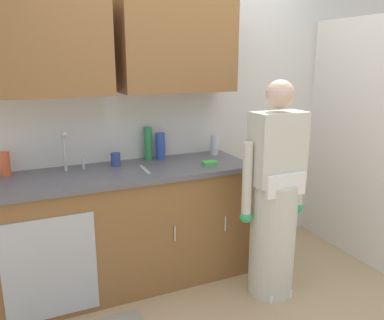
% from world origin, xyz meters
% --- Properties ---
extents(ground_plane, '(9.00, 9.00, 0.00)m').
position_xyz_m(ground_plane, '(0.00, 0.00, 0.00)').
color(ground_plane, tan).
extents(kitchen_wall_with_uppers, '(4.80, 0.44, 2.70)m').
position_xyz_m(kitchen_wall_with_uppers, '(-0.14, 0.99, 1.48)').
color(kitchen_wall_with_uppers, silver).
rests_on(kitchen_wall_with_uppers, ground).
extents(closet_door_panel, '(0.04, 1.10, 2.10)m').
position_xyz_m(closet_door_panel, '(1.45, 0.40, 1.05)').
color(closet_door_panel, silver).
rests_on(closet_door_panel, ground).
extents(counter_cabinet, '(1.90, 0.62, 0.90)m').
position_xyz_m(counter_cabinet, '(-0.55, 0.70, 0.45)').
color(counter_cabinet, brown).
rests_on(counter_cabinet, ground).
extents(countertop, '(1.96, 0.66, 0.04)m').
position_xyz_m(countertop, '(-0.55, 0.70, 0.92)').
color(countertop, '#595960').
rests_on(countertop, counter_cabinet).
extents(sink, '(0.50, 0.36, 0.35)m').
position_xyz_m(sink, '(-0.92, 0.71, 0.93)').
color(sink, '#B7BABF').
rests_on(sink, counter_cabinet).
extents(person_at_sink, '(0.55, 0.34, 1.62)m').
position_xyz_m(person_at_sink, '(0.41, 0.11, 0.69)').
color(person_at_sink, white).
rests_on(person_at_sink, ground).
extents(bottle_cleaner_spray, '(0.07, 0.07, 0.18)m').
position_xyz_m(bottle_cleaner_spray, '(-1.36, 0.90, 1.03)').
color(bottle_cleaner_spray, '#E05933').
rests_on(bottle_cleaner_spray, countertop).
extents(bottle_water_tall, '(0.07, 0.07, 0.27)m').
position_xyz_m(bottle_water_tall, '(-0.28, 0.93, 1.08)').
color(bottle_water_tall, '#2D8C4C').
rests_on(bottle_water_tall, countertop).
extents(bottle_dish_liquid, '(0.07, 0.07, 0.18)m').
position_xyz_m(bottle_dish_liquid, '(0.30, 0.86, 1.03)').
color(bottle_dish_liquid, silver).
rests_on(bottle_dish_liquid, countertop).
extents(bottle_soap, '(0.08, 0.08, 0.22)m').
position_xyz_m(bottle_soap, '(-0.18, 0.91, 1.05)').
color(bottle_soap, '#334CB2').
rests_on(bottle_soap, countertop).
extents(cup_by_sink, '(0.08, 0.08, 0.10)m').
position_xyz_m(cup_by_sink, '(-0.58, 0.85, 0.99)').
color(cup_by_sink, '#33478C').
rests_on(cup_by_sink, countertop).
extents(knife_on_counter, '(0.03, 0.24, 0.01)m').
position_xyz_m(knife_on_counter, '(-0.41, 0.64, 0.94)').
color(knife_on_counter, silver).
rests_on(knife_on_counter, countertop).
extents(sponge, '(0.11, 0.07, 0.03)m').
position_xyz_m(sponge, '(0.11, 0.56, 0.96)').
color(sponge, '#4CBF4C').
rests_on(sponge, countertop).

